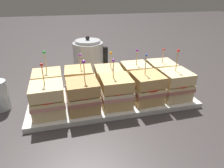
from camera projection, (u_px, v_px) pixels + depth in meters
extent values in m
plane|color=#383333|center=(112.00, 101.00, 0.78)|extent=(6.00, 6.00, 0.00)
cube|color=silver|center=(112.00, 100.00, 0.78)|extent=(0.62, 0.25, 0.01)
cube|color=silver|center=(112.00, 98.00, 0.77)|extent=(0.62, 0.25, 0.01)
cube|color=beige|center=(49.00, 108.00, 0.66)|extent=(0.10, 0.10, 0.04)
cube|color=tan|center=(48.00, 101.00, 0.65)|extent=(0.11, 0.11, 0.01)
cube|color=beige|center=(48.00, 98.00, 0.65)|extent=(0.11, 0.11, 0.01)
cylinder|color=red|center=(47.00, 99.00, 0.63)|extent=(0.07, 0.07, 0.00)
cube|color=beige|center=(46.00, 90.00, 0.63)|extent=(0.10, 0.10, 0.04)
cylinder|color=tan|center=(43.00, 76.00, 0.62)|extent=(0.00, 0.00, 0.08)
sphere|color=red|center=(41.00, 65.00, 0.60)|extent=(0.01, 0.01, 0.01)
cube|color=tan|center=(83.00, 104.00, 0.68)|extent=(0.11, 0.11, 0.04)
cube|color=#B26B60|center=(83.00, 97.00, 0.67)|extent=(0.11, 0.11, 0.01)
cube|color=beige|center=(83.00, 94.00, 0.67)|extent=(0.11, 0.11, 0.01)
cylinder|color=red|center=(83.00, 95.00, 0.65)|extent=(0.06, 0.06, 0.00)
cube|color=tan|center=(82.00, 87.00, 0.66)|extent=(0.11, 0.11, 0.04)
cylinder|color=tan|center=(84.00, 73.00, 0.64)|extent=(0.00, 0.00, 0.08)
sphere|color=purple|center=(84.00, 62.00, 0.62)|extent=(0.01, 0.01, 0.01)
cube|color=tan|center=(116.00, 100.00, 0.71)|extent=(0.10, 0.10, 0.04)
cube|color=tan|center=(116.00, 93.00, 0.70)|extent=(0.11, 0.11, 0.01)
cube|color=beige|center=(116.00, 90.00, 0.70)|extent=(0.11, 0.11, 0.01)
cylinder|color=red|center=(117.00, 91.00, 0.68)|extent=(0.07, 0.07, 0.00)
cube|color=#E0B771|center=(116.00, 83.00, 0.68)|extent=(0.10, 0.10, 0.04)
cylinder|color=tan|center=(113.00, 70.00, 0.67)|extent=(0.00, 0.00, 0.07)
sphere|color=purple|center=(113.00, 61.00, 0.65)|extent=(0.01, 0.01, 0.01)
cube|color=tan|center=(146.00, 96.00, 0.74)|extent=(0.11, 0.11, 0.04)
cube|color=#B26B60|center=(147.00, 90.00, 0.73)|extent=(0.11, 0.11, 0.01)
cube|color=beige|center=(147.00, 87.00, 0.72)|extent=(0.11, 0.11, 0.01)
cylinder|color=red|center=(149.00, 87.00, 0.70)|extent=(0.08, 0.08, 0.00)
cube|color=tan|center=(148.00, 80.00, 0.71)|extent=(0.11, 0.11, 0.04)
cylinder|color=tan|center=(146.00, 66.00, 0.69)|extent=(0.00, 0.00, 0.08)
sphere|color=blue|center=(146.00, 55.00, 0.67)|extent=(0.01, 0.01, 0.01)
cube|color=beige|center=(174.00, 92.00, 0.76)|extent=(0.10, 0.10, 0.04)
cube|color=#B26B60|center=(175.00, 86.00, 0.75)|extent=(0.11, 0.11, 0.01)
cube|color=beige|center=(175.00, 84.00, 0.75)|extent=(0.11, 0.11, 0.01)
cylinder|color=red|center=(178.00, 84.00, 0.73)|extent=(0.07, 0.07, 0.00)
cube|color=beige|center=(176.00, 77.00, 0.73)|extent=(0.10, 0.10, 0.04)
cylinder|color=tan|center=(177.00, 62.00, 0.72)|extent=(0.00, 0.01, 0.09)
sphere|color=red|center=(178.00, 51.00, 0.70)|extent=(0.01, 0.01, 0.01)
cube|color=#DBB77A|center=(49.00, 93.00, 0.76)|extent=(0.11, 0.11, 0.04)
cube|color=#B26B60|center=(49.00, 87.00, 0.75)|extent=(0.11, 0.11, 0.01)
cube|color=beige|center=(48.00, 84.00, 0.74)|extent=(0.11, 0.11, 0.01)
cylinder|color=red|center=(48.00, 84.00, 0.72)|extent=(0.07, 0.07, 0.00)
cube|color=#E8C281|center=(47.00, 77.00, 0.73)|extent=(0.11, 0.11, 0.04)
cylinder|color=tan|center=(46.00, 63.00, 0.71)|extent=(0.00, 0.00, 0.08)
sphere|color=green|center=(44.00, 52.00, 0.70)|extent=(0.01, 0.01, 0.01)
cube|color=tan|center=(80.00, 89.00, 0.79)|extent=(0.11, 0.11, 0.04)
cube|color=tan|center=(79.00, 83.00, 0.78)|extent=(0.11, 0.11, 0.01)
cube|color=beige|center=(79.00, 80.00, 0.77)|extent=(0.11, 0.11, 0.01)
cylinder|color=red|center=(79.00, 80.00, 0.75)|extent=(0.06, 0.06, 0.00)
cube|color=#E0B771|center=(79.00, 74.00, 0.76)|extent=(0.11, 0.11, 0.04)
cylinder|color=tan|center=(81.00, 63.00, 0.74)|extent=(0.00, 0.01, 0.07)
sphere|color=purple|center=(80.00, 55.00, 0.73)|extent=(0.01, 0.01, 0.01)
cube|color=#DBB77A|center=(109.00, 86.00, 0.81)|extent=(0.11, 0.11, 0.04)
cube|color=tan|center=(108.00, 81.00, 0.80)|extent=(0.11, 0.11, 0.01)
cube|color=beige|center=(108.00, 78.00, 0.79)|extent=(0.11, 0.11, 0.01)
cube|color=#E8C281|center=(108.00, 72.00, 0.78)|extent=(0.11, 0.11, 0.04)
cylinder|color=tan|center=(111.00, 61.00, 0.77)|extent=(0.00, 0.01, 0.07)
sphere|color=orange|center=(111.00, 53.00, 0.75)|extent=(0.01, 0.01, 0.01)
cube|color=beige|center=(135.00, 83.00, 0.84)|extent=(0.10, 0.10, 0.04)
cube|color=tan|center=(135.00, 78.00, 0.82)|extent=(0.11, 0.11, 0.01)
cube|color=beige|center=(135.00, 75.00, 0.82)|extent=(0.11, 0.11, 0.01)
cylinder|color=red|center=(137.00, 75.00, 0.80)|extent=(0.07, 0.07, 0.00)
cube|color=beige|center=(135.00, 69.00, 0.81)|extent=(0.10, 0.10, 0.04)
cylinder|color=tan|center=(137.00, 59.00, 0.78)|extent=(0.00, 0.01, 0.07)
sphere|color=purple|center=(137.00, 50.00, 0.77)|extent=(0.01, 0.01, 0.01)
cube|color=beige|center=(160.00, 81.00, 0.86)|extent=(0.11, 0.11, 0.04)
cube|color=tan|center=(160.00, 75.00, 0.85)|extent=(0.11, 0.11, 0.01)
cube|color=beige|center=(161.00, 73.00, 0.84)|extent=(0.11, 0.11, 0.01)
cylinder|color=red|center=(163.00, 73.00, 0.83)|extent=(0.08, 0.08, 0.00)
cube|color=beige|center=(161.00, 66.00, 0.83)|extent=(0.11, 0.11, 0.04)
cylinder|color=tan|center=(163.00, 57.00, 0.81)|extent=(0.00, 0.00, 0.07)
sphere|color=red|center=(164.00, 49.00, 0.80)|extent=(0.01, 0.01, 0.01)
cylinder|color=#B7BABF|center=(89.00, 60.00, 0.97)|extent=(0.14, 0.14, 0.17)
cylinder|color=#B7BABF|center=(88.00, 41.00, 0.93)|extent=(0.12, 0.12, 0.01)
sphere|color=black|center=(87.00, 38.00, 0.93)|extent=(0.02, 0.02, 0.02)
cube|color=black|center=(105.00, 57.00, 0.99)|extent=(0.02, 0.02, 0.10)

